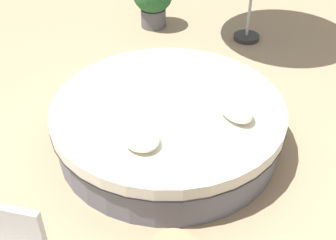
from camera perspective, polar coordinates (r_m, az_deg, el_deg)
The scene contains 4 objects.
ground_plane at distance 5.33m, azimuth 0.00°, elevation -2.98°, with size 16.00×16.00×0.00m, color #9E8466.
round_bed at distance 5.14m, azimuth 0.00°, elevation -0.45°, with size 2.71×2.71×0.58m.
throw_pillow_0 at distance 4.37m, azimuth -3.54°, elevation -2.46°, with size 0.42×0.36×0.14m, color beige.
throw_pillow_1 at distance 4.77m, azimuth 8.82°, elevation 1.42°, with size 0.50×0.31×0.21m, color silver.
Camera 1 is at (-3.58, 1.92, 3.45)m, focal length 46.37 mm.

